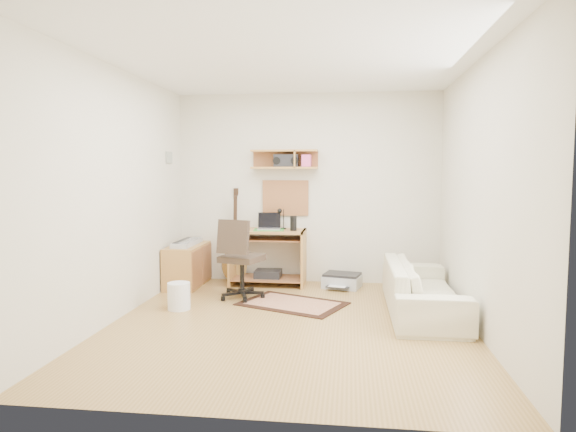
# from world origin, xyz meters

# --- Properties ---
(floor) EXTENTS (3.60, 4.00, 0.01)m
(floor) POSITION_xyz_m (0.00, 0.00, -0.01)
(floor) COLOR #A98246
(floor) RESTS_ON ground
(ceiling) EXTENTS (3.60, 4.00, 0.01)m
(ceiling) POSITION_xyz_m (0.00, 0.00, 2.60)
(ceiling) COLOR white
(ceiling) RESTS_ON ground
(back_wall) EXTENTS (3.60, 0.01, 2.60)m
(back_wall) POSITION_xyz_m (0.00, 2.00, 1.30)
(back_wall) COLOR beige
(back_wall) RESTS_ON ground
(left_wall) EXTENTS (0.01, 4.00, 2.60)m
(left_wall) POSITION_xyz_m (-1.80, 0.00, 1.30)
(left_wall) COLOR beige
(left_wall) RESTS_ON ground
(right_wall) EXTENTS (0.01, 4.00, 2.60)m
(right_wall) POSITION_xyz_m (1.80, 0.00, 1.30)
(right_wall) COLOR beige
(right_wall) RESTS_ON ground
(wall_shelf) EXTENTS (0.90, 0.25, 0.26)m
(wall_shelf) POSITION_xyz_m (-0.30, 1.88, 1.70)
(wall_shelf) COLOR #C08843
(wall_shelf) RESTS_ON back_wall
(cork_board) EXTENTS (0.64, 0.03, 0.49)m
(cork_board) POSITION_xyz_m (-0.30, 1.98, 1.17)
(cork_board) COLOR tan
(cork_board) RESTS_ON back_wall
(wall_photo) EXTENTS (0.02, 0.20, 0.15)m
(wall_photo) POSITION_xyz_m (-1.79, 1.50, 1.72)
(wall_photo) COLOR #4C8CBF
(wall_photo) RESTS_ON left_wall
(desk) EXTENTS (1.00, 0.55, 0.75)m
(desk) POSITION_xyz_m (-0.51, 1.73, 0.38)
(desk) COLOR #C08843
(desk) RESTS_ON floor
(laptop) EXTENTS (0.33, 0.33, 0.23)m
(laptop) POSITION_xyz_m (-0.49, 1.71, 0.87)
(laptop) COLOR silver
(laptop) RESTS_ON desk
(speaker) EXTENTS (0.09, 0.09, 0.20)m
(speaker) POSITION_xyz_m (-0.15, 1.68, 0.85)
(speaker) COLOR black
(speaker) RESTS_ON desk
(desk_lamp) EXTENTS (0.09, 0.09, 0.28)m
(desk_lamp) POSITION_xyz_m (-0.31, 1.87, 0.89)
(desk_lamp) COLOR black
(desk_lamp) RESTS_ON desk
(pencil_cup) EXTENTS (0.07, 0.07, 0.10)m
(pencil_cup) POSITION_xyz_m (-0.17, 1.83, 0.80)
(pencil_cup) COLOR #305491
(pencil_cup) RESTS_ON desk
(boombox) EXTENTS (0.33, 0.15, 0.17)m
(boombox) POSITION_xyz_m (-0.28, 1.87, 1.68)
(boombox) COLOR black
(boombox) RESTS_ON wall_shelf
(rug) EXTENTS (1.36, 1.16, 0.02)m
(rug) POSITION_xyz_m (-0.06, 0.75, 0.01)
(rug) COLOR #D2B68C
(rug) RESTS_ON floor
(task_chair) EXTENTS (0.63, 0.63, 0.98)m
(task_chair) POSITION_xyz_m (-0.70, 0.94, 0.49)
(task_chair) COLOR #32271D
(task_chair) RESTS_ON floor
(cabinet) EXTENTS (0.40, 0.90, 0.55)m
(cabinet) POSITION_xyz_m (-1.58, 1.55, 0.28)
(cabinet) COLOR #C08843
(cabinet) RESTS_ON floor
(music_keyboard) EXTENTS (0.22, 0.71, 0.06)m
(music_keyboard) POSITION_xyz_m (-1.58, 1.55, 0.58)
(music_keyboard) COLOR #B2B5BA
(music_keyboard) RESTS_ON cabinet
(guitar) EXTENTS (0.40, 0.33, 1.31)m
(guitar) POSITION_xyz_m (-1.01, 1.86, 0.66)
(guitar) COLOR olive
(guitar) RESTS_ON floor
(waste_basket) EXTENTS (0.31, 0.31, 0.30)m
(waste_basket) POSITION_xyz_m (-1.29, 0.38, 0.15)
(waste_basket) COLOR white
(waste_basket) RESTS_ON floor
(printer) EXTENTS (0.55, 0.47, 0.18)m
(printer) POSITION_xyz_m (0.50, 1.68, 0.09)
(printer) COLOR #A5A8AA
(printer) RESTS_ON floor
(sofa) EXTENTS (0.55, 1.87, 0.73)m
(sofa) POSITION_xyz_m (1.38, 0.57, 0.37)
(sofa) COLOR beige
(sofa) RESTS_ON floor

